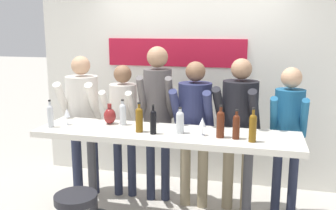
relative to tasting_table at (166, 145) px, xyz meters
name	(u,v)px	position (x,y,z in m)	size (l,w,h in m)	color
back_wall	(191,87)	(0.00, 1.39, 0.38)	(4.23, 0.12, 2.56)	silver
tasting_table	(166,145)	(0.00, 0.00, 0.00)	(2.63, 0.65, 1.05)	silver
person_far_left	(83,111)	(-1.19, 0.58, 0.17)	(0.51, 0.61, 1.73)	#23283D
person_left	(123,116)	(-0.69, 0.64, 0.11)	(0.41, 0.52, 1.63)	#23283D
person_center_left	(158,106)	(-0.25, 0.61, 0.27)	(0.45, 0.59, 1.85)	#23283D
person_center	(195,119)	(0.19, 0.56, 0.15)	(0.45, 0.54, 1.70)	gray
person_center_right	(239,119)	(0.68, 0.59, 0.17)	(0.52, 0.62, 1.74)	gray
person_right	(288,125)	(1.20, 0.57, 0.14)	(0.40, 0.52, 1.66)	#23283D
wine_bottle_0	(253,126)	(0.84, -0.14, 0.29)	(0.07, 0.07, 0.32)	brown
wine_bottle_1	(153,121)	(-0.10, -0.11, 0.28)	(0.06, 0.06, 0.29)	black
wine_bottle_2	(123,113)	(-0.50, 0.14, 0.27)	(0.07, 0.07, 0.27)	#B7BCC1
wine_bottle_3	(180,121)	(0.15, -0.02, 0.27)	(0.08, 0.08, 0.26)	#B7BCC1
wine_bottle_4	(236,125)	(0.69, -0.08, 0.27)	(0.07, 0.07, 0.28)	#4C1E0F
wine_bottle_5	(50,115)	(-1.20, -0.13, 0.27)	(0.06, 0.06, 0.29)	#B7BCC1
wine_bottle_6	(139,118)	(-0.25, -0.07, 0.28)	(0.07, 0.07, 0.30)	brown
wine_bottle_7	(220,123)	(0.55, -0.07, 0.29)	(0.08, 0.08, 0.31)	#4C1E0F
wine_glass_0	(202,123)	(0.37, -0.04, 0.27)	(0.07, 0.07, 0.18)	silver
wine_glass_1	(67,113)	(-1.08, 0.00, 0.27)	(0.07, 0.07, 0.18)	silver
decorative_vase	(110,116)	(-0.66, 0.15, 0.23)	(0.13, 0.13, 0.22)	maroon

